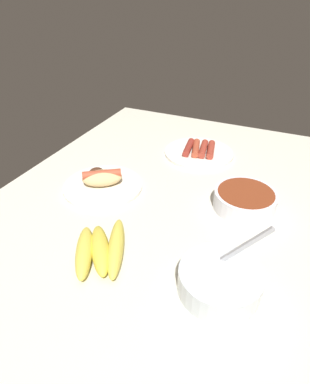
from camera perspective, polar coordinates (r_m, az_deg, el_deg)
name	(u,v)px	position (r cm, az deg, el deg)	size (l,w,h in cm)	color
ground_plane	(165,204)	(88.34, 1.79, -2.19)	(120.00, 90.00, 3.00)	silver
banana_bunch	(101,249)	(71.16, -9.55, -9.96)	(20.71, 16.35, 3.72)	#E5D14C
plate_sausages	(199,152)	(110.88, 7.85, 7.10)	(23.12, 23.12, 3.27)	white
bowl_chili	(245,199)	(86.21, 15.62, -1.25)	(15.94, 15.94, 4.85)	white
plate_hotdog_assembled	(102,182)	(92.92, -9.30, 1.76)	(22.55, 22.55, 5.61)	white
bowl_coleslaw	(220,280)	(64.39, 11.42, -14.97)	(15.96, 15.96, 14.83)	silver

